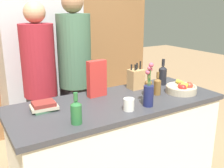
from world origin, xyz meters
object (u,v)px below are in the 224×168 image
at_px(coffee_mug, 129,104).
at_px(refrigerator, 40,65).
at_px(cereal_box, 97,79).
at_px(person_at_sink, 40,81).
at_px(person_in_blue, 75,71).
at_px(bottle_water, 163,75).
at_px(flower_vase, 149,92).
at_px(book_stack, 44,106).
at_px(knife_block, 136,79).
at_px(fruit_bowl, 182,88).
at_px(bottle_vinegar, 148,87).
at_px(bottle_wine, 76,112).
at_px(bottle_oil, 157,86).

bearing_deg(coffee_mug, refrigerator, 98.30).
height_order(cereal_box, coffee_mug, cereal_box).
bearing_deg(person_at_sink, cereal_box, -61.96).
bearing_deg(refrigerator, person_in_blue, -73.45).
bearing_deg(bottle_water, flower_vase, -141.47).
distance_m(coffee_mug, book_stack, 0.63).
bearing_deg(knife_block, fruit_bowl, -48.68).
distance_m(coffee_mug, bottle_water, 0.77).
bearing_deg(fruit_bowl, bottle_vinegar, 166.43).
distance_m(book_stack, person_in_blue, 0.77).
bearing_deg(bottle_vinegar, knife_block, 79.92).
bearing_deg(bottle_water, coffee_mug, -150.11).
xyz_separation_m(flower_vase, book_stack, (-0.72, 0.33, -0.08)).
relative_size(fruit_bowl, person_in_blue, 0.15).
distance_m(bottle_wine, bottle_water, 1.16).
bearing_deg(person_at_sink, refrigerator, 67.47).
height_order(knife_block, bottle_oil, knife_block).
bearing_deg(cereal_box, bottle_oil, -26.77).
xyz_separation_m(refrigerator, bottle_water, (0.88, -1.11, 0.01)).
height_order(cereal_box, bottle_wine, cereal_box).
bearing_deg(bottle_vinegar, fruit_bowl, -13.57).
distance_m(refrigerator, person_at_sink, 0.61).
height_order(flower_vase, cereal_box, flower_vase).
relative_size(flower_vase, person_in_blue, 0.19).
height_order(fruit_bowl, coffee_mug, fruit_bowl).
bearing_deg(person_at_sink, person_in_blue, -9.05).
distance_m(knife_block, bottle_oil, 0.25).
distance_m(book_stack, bottle_wine, 0.36).
bearing_deg(knife_block, person_at_sink, 146.03).
xyz_separation_m(bottle_wine, bottle_water, (1.09, 0.40, 0.02)).
relative_size(flower_vase, bottle_oil, 1.70).
distance_m(refrigerator, knife_block, 1.23).
relative_size(refrigerator, cereal_box, 6.33).
relative_size(knife_block, bottle_wine, 1.20).
distance_m(bottle_vinegar, bottle_water, 0.41).
relative_size(book_stack, person_at_sink, 0.12).
height_order(refrigerator, book_stack, refrigerator).
relative_size(knife_block, bottle_oil, 1.26).
height_order(knife_block, flower_vase, flower_vase).
distance_m(fruit_bowl, cereal_box, 0.76).
xyz_separation_m(refrigerator, bottle_wine, (-0.21, -1.51, -0.01)).
bearing_deg(person_at_sink, fruit_bowl, -44.25).
bearing_deg(bottle_water, bottle_vinegar, -148.69).
distance_m(knife_block, flower_vase, 0.45).
relative_size(fruit_bowl, bottle_wine, 1.27).
bearing_deg(person_in_blue, fruit_bowl, -65.51).
distance_m(bottle_oil, bottle_wine, 0.86).
bearing_deg(bottle_vinegar, book_stack, 170.15).
distance_m(bottle_wine, person_at_sink, 0.93).
distance_m(cereal_box, person_in_blue, 0.49).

